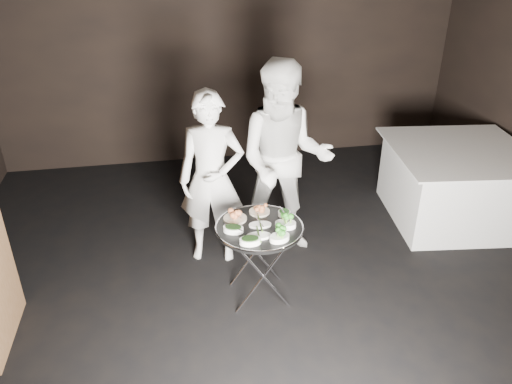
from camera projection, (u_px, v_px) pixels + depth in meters
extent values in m
cube|color=black|center=(291.00, 330.00, 4.04)|extent=(6.00, 7.00, 0.05)
cube|color=black|center=(229.00, 48.00, 6.39)|extent=(6.00, 0.05, 3.00)
cylinder|color=silver|center=(263.00, 277.00, 4.07)|extent=(0.47, 0.02, 0.69)
cylinder|color=silver|center=(263.00, 277.00, 4.07)|extent=(0.47, 0.02, 0.69)
cylinder|color=silver|center=(255.00, 252.00, 4.38)|extent=(0.47, 0.02, 0.69)
cylinder|color=silver|center=(255.00, 252.00, 4.38)|extent=(0.47, 0.02, 0.69)
cylinder|color=silver|center=(235.00, 234.00, 4.04)|extent=(0.02, 0.40, 0.02)
cylinder|color=silver|center=(283.00, 229.00, 4.11)|extent=(0.02, 0.40, 0.02)
cylinder|color=black|center=(259.00, 228.00, 4.06)|extent=(0.71, 0.71, 0.03)
torus|color=silver|center=(259.00, 227.00, 4.05)|extent=(0.73, 0.73, 0.02)
cylinder|color=beige|center=(235.00, 219.00, 4.15)|extent=(0.20, 0.20, 0.02)
cylinder|color=beige|center=(259.00, 212.00, 4.25)|extent=(0.18, 0.18, 0.02)
cylinder|color=white|center=(284.00, 213.00, 4.20)|extent=(0.11, 0.11, 0.04)
cylinder|color=silver|center=(235.00, 214.00, 4.14)|extent=(0.09, 0.16, 0.01)
cylinder|color=silver|center=(261.00, 209.00, 4.22)|extent=(0.09, 0.16, 0.01)
cylinder|color=silver|center=(283.00, 211.00, 4.18)|extent=(0.03, 0.17, 0.01)
cylinder|color=silver|center=(233.00, 228.00, 3.95)|extent=(0.13, 0.12, 0.01)
cylinder|color=silver|center=(287.00, 222.00, 4.02)|extent=(0.13, 0.13, 0.01)
cylinder|color=silver|center=(259.00, 221.00, 4.04)|extent=(0.05, 0.17, 0.01)
imported|color=silver|center=(212.00, 179.00, 4.55)|extent=(0.67, 0.50, 1.65)
imported|color=silver|center=(284.00, 160.00, 4.65)|extent=(1.06, 0.91, 1.88)
cube|color=silver|center=(454.00, 185.00, 5.39)|extent=(1.27, 1.27, 0.79)
cube|color=silver|center=(462.00, 151.00, 5.20)|extent=(1.43, 1.43, 0.02)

